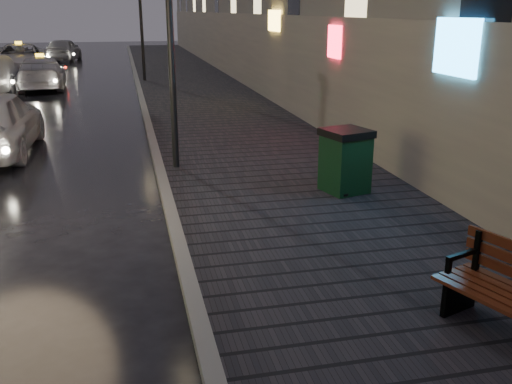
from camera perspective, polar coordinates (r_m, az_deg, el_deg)
The scene contains 9 objects.
ground at distance 6.88m, azimuth -18.92°, elevation -12.67°, with size 120.00×120.00×0.00m, color black.
sidewalk at distance 27.30m, azimuth -6.60°, elevation 10.76°, with size 4.60×58.00×0.15m, color black.
curb at distance 27.14m, azimuth -11.72°, elevation 10.47°, with size 0.20×58.00×0.15m, color slate.
lamp_near at distance 11.97m, azimuth -8.69°, elevation 18.15°, with size 0.36×0.36×5.28m.
lamp_far at distance 27.94m, azimuth -11.50°, elevation 17.71°, with size 0.36×0.36×5.28m.
trash_bin at distance 10.58m, azimuth 8.91°, elevation 3.16°, with size 0.94×0.94×1.17m.
taxi_mid at distance 27.32m, azimuth -20.66°, elevation 11.08°, with size 1.95×4.81×1.39m, color silver.
taxi_far at distance 34.83m, azimuth -22.51°, elevation 12.24°, with size 2.59×5.62×1.56m, color #BBBBC2.
car_far at distance 41.72m, azimuth -18.70°, elevation 13.32°, with size 1.79×4.46×1.52m, color #9FA0A7.
Camera 1 is at (0.87, -5.93, 3.38)m, focal length 40.00 mm.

